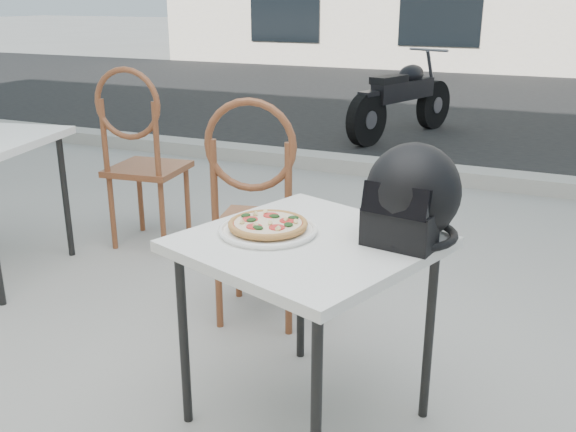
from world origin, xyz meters
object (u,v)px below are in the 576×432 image
at_px(pizza, 268,224).
at_px(cafe_chair_main, 257,201).
at_px(cafe_table_main, 308,257).
at_px(cafe_chair_side, 140,149).
at_px(helmet, 411,198).
at_px(motorcycle, 403,100).
at_px(plate, 268,230).

distance_m(pizza, cafe_chair_main, 0.68).
bearing_deg(cafe_chair_main, cafe_table_main, 117.07).
distance_m(pizza, cafe_chair_side, 1.79).
height_order(cafe_table_main, cafe_chair_side, cafe_chair_side).
height_order(helmet, cafe_chair_main, cafe_chair_main).
relative_size(helmet, motorcycle, 0.21).
bearing_deg(cafe_chair_side, cafe_chair_main, 144.22).
bearing_deg(cafe_chair_main, plate, 107.50).
bearing_deg(plate, cafe_chair_main, 119.96).
height_order(pizza, cafe_chair_side, cafe_chair_side).
height_order(cafe_table_main, plate, plate).
height_order(pizza, cafe_chair_main, cafe_chair_main).
distance_m(pizza, helmet, 0.47).
distance_m(helmet, cafe_chair_main, 0.92).
bearing_deg(cafe_chair_side, pizza, 133.05).
relative_size(pizza, helmet, 0.96).
bearing_deg(cafe_table_main, plate, -179.36).
bearing_deg(motorcycle, cafe_chair_side, -79.72).
bearing_deg(pizza, cafe_chair_main, 119.97).
xyz_separation_m(cafe_chair_main, cafe_chair_side, (-1.03, 0.57, 0.01)).
height_order(plate, helmet, helmet).
distance_m(cafe_table_main, helmet, 0.38).
distance_m(cafe_chair_main, motorcycle, 4.35).
bearing_deg(cafe_table_main, helmet, 24.81).
height_order(cafe_chair_main, cafe_chair_side, cafe_chair_side).
distance_m(cafe_table_main, pizza, 0.17).
distance_m(cafe_chair_side, motorcycle, 3.80).
distance_m(helmet, motorcycle, 4.93).
distance_m(plate, pizza, 0.02).
distance_m(cafe_table_main, cafe_chair_main, 0.75).
bearing_deg(plate, pizza, 95.53).
bearing_deg(cafe_table_main, pizza, -179.45).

